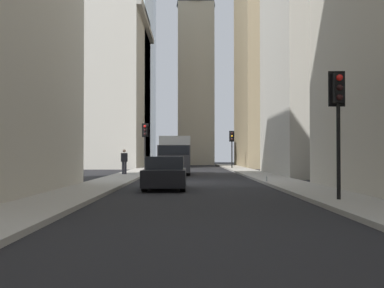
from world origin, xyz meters
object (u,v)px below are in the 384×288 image
(traffic_light_foreground, at_px, (338,104))
(pedestrian, at_px, (124,161))
(traffic_light_midblock, at_px, (232,141))
(discarded_bottle, at_px, (267,179))
(delivery_truck, at_px, (175,155))
(traffic_light_far_junction, at_px, (145,136))
(sedan_black, at_px, (165,174))

(traffic_light_foreground, relative_size, pedestrian, 2.30)
(traffic_light_midblock, relative_size, discarded_bottle, 13.93)
(delivery_truck, relative_size, traffic_light_far_junction, 1.68)
(delivery_truck, distance_m, traffic_light_midblock, 14.69)
(discarded_bottle, bearing_deg, traffic_light_midblock, -0.96)
(traffic_light_far_junction, bearing_deg, traffic_light_midblock, -35.58)
(delivery_truck, bearing_deg, traffic_light_foreground, -165.81)
(traffic_light_midblock, relative_size, pedestrian, 2.19)
(traffic_light_midblock, xyz_separation_m, pedestrian, (-16.03, 8.86, -1.82))
(delivery_truck, xyz_separation_m, traffic_light_far_junction, (2.60, 2.46, 1.50))
(delivery_truck, bearing_deg, traffic_light_far_junction, 43.41)
(traffic_light_foreground, bearing_deg, pedestrian, 24.71)
(delivery_truck, height_order, pedestrian, delivery_truck)
(sedan_black, relative_size, traffic_light_midblock, 1.14)
(sedan_black, xyz_separation_m, traffic_light_foreground, (-6.48, -5.60, 2.38))
(delivery_truck, height_order, traffic_light_foreground, traffic_light_foreground)
(discarded_bottle, bearing_deg, sedan_black, 126.50)
(traffic_light_midblock, distance_m, discarded_bottle, 25.71)
(sedan_black, distance_m, traffic_light_foreground, 8.89)
(delivery_truck, xyz_separation_m, traffic_light_midblock, (13.59, -5.40, 1.44))
(delivery_truck, height_order, sedan_black, delivery_truck)
(sedan_black, bearing_deg, traffic_light_far_junction, 7.68)
(traffic_light_foreground, distance_m, discarded_bottle, 10.55)
(sedan_black, bearing_deg, traffic_light_foreground, -139.20)
(discarded_bottle, bearing_deg, pedestrian, 41.50)
(traffic_light_far_junction, height_order, discarded_bottle, traffic_light_far_junction)
(sedan_black, relative_size, discarded_bottle, 15.93)
(traffic_light_far_junction, bearing_deg, delivery_truck, -136.59)
(traffic_light_midblock, height_order, traffic_light_far_junction, traffic_light_far_junction)
(traffic_light_midblock, bearing_deg, traffic_light_far_junction, 144.42)
(traffic_light_foreground, xyz_separation_m, discarded_bottle, (10.16, 0.63, -2.79))
(traffic_light_foreground, bearing_deg, traffic_light_far_junction, 18.04)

